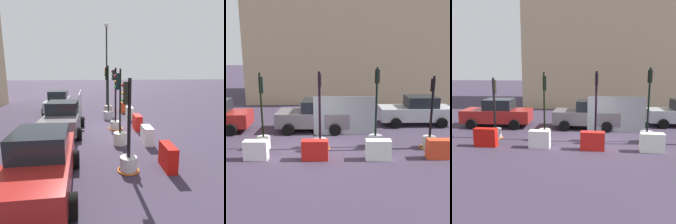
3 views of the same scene
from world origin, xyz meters
TOP-DOWN VIEW (x-y plane):
  - ground_plane at (0.00, 0.00)m, footprint 120.00×120.00m
  - traffic_light_0 at (-5.19, 0.07)m, footprint 0.76×0.76m
  - traffic_light_1 at (-2.52, -0.02)m, footprint 0.61×0.61m
  - traffic_light_2 at (0.10, -0.15)m, footprint 0.90×0.90m
  - traffic_light_3 at (2.68, 0.04)m, footprint 0.63×0.63m
  - traffic_light_4 at (5.17, -0.18)m, footprint 0.88×0.88m
  - construction_barrier_0 at (-5.14, -1.37)m, footprint 1.08×0.41m
  - construction_barrier_1 at (-2.54, -1.34)m, footprint 1.00×0.46m
  - construction_barrier_2 at (-0.07, -1.43)m, footprint 1.11×0.45m
  - construction_barrier_3 at (2.56, -1.48)m, footprint 1.06×0.47m
  - construction_barrier_4 at (5.17, -1.42)m, footprint 1.09×0.47m
  - car_red_compact at (-6.04, 2.77)m, footprint 4.36×2.20m
  - car_grey_saloon at (-0.34, 2.83)m, footprint 4.06×2.31m
  - car_silver_hatchback at (5.77, 3.92)m, footprint 4.32×2.05m
  - street_lamp_post at (6.71, -0.21)m, footprint 0.36×0.36m
  - site_fence_panel at (1.34, 1.92)m, footprint 3.32×0.50m

SIDE VIEW (x-z plane):
  - ground_plane at x=0.00m, z-range 0.00..0.00m
  - construction_barrier_1 at x=-2.54m, z-range 0.00..0.83m
  - construction_barrier_4 at x=5.17m, z-range 0.00..0.84m
  - construction_barrier_2 at x=-0.07m, z-range 0.00..0.85m
  - construction_barrier_3 at x=2.56m, z-range 0.00..0.86m
  - construction_barrier_0 at x=-5.14m, z-range 0.00..0.88m
  - traffic_light_4 at x=5.17m, z-range -1.12..2.23m
  - traffic_light_2 at x=0.10m, z-range -1.18..2.39m
  - traffic_light_0 at x=-5.19m, z-range -0.96..2.25m
  - traffic_light_1 at x=-2.52m, z-range -1.07..2.44m
  - traffic_light_3 at x=2.68m, z-range -1.16..2.57m
  - car_silver_hatchback at x=5.77m, z-range -0.03..1.69m
  - car_grey_saloon at x=-0.34m, z-range -0.03..1.71m
  - car_red_compact at x=-6.04m, z-range -0.04..1.72m
  - site_fence_panel at x=1.34m, z-range -0.05..2.03m
  - street_lamp_post at x=6.71m, z-range 0.89..8.18m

